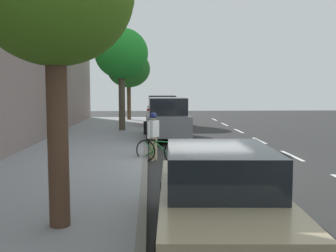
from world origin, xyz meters
The scene contains 12 objects.
ground centered at (0.00, 0.00, 0.00)m, with size 61.24×61.24×0.00m, color #2C2C2C.
sidewalk centered at (4.30, 0.00, 0.07)m, with size 4.47×38.27×0.15m, color #95969F.
curb_edge centered at (1.99, 0.00, 0.07)m, with size 0.16×38.27×0.15m, color gray.
lane_stripe_centre centered at (-3.28, -1.24, 0.00)m, with size 0.14×35.80×0.01m.
lane_stripe_bike_edge centered at (0.52, 0.00, 0.00)m, with size 0.12×38.27×0.01m, color white.
parked_suv_red_nearest centered at (1.03, -12.81, 1.03)m, with size 1.98×4.70×1.99m.
parked_suv_grey_second centered at (1.00, -6.05, 1.03)m, with size 1.99×4.71×1.99m.
parked_sedan_tan_mid centered at (0.81, 6.68, 0.75)m, with size 2.02×4.49×1.52m.
bicycle_at_curb centered at (1.53, -0.15, 0.39)m, with size 1.57×0.89×0.78m.
cyclist_with_backpack centered at (1.75, -0.62, 0.98)m, with size 0.53×0.55×1.62m.
street_tree_near_cyclist centered at (3.34, -16.61, 3.85)m, with size 3.15×3.15×5.08m.
street_tree_mid_block centered at (3.34, -9.10, 4.28)m, with size 2.89×2.89×5.55m.
Camera 1 is at (1.86, 12.44, 2.39)m, focal length 41.88 mm.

